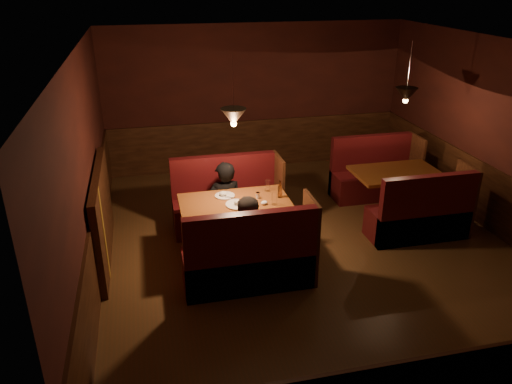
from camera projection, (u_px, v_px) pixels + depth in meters
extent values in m
cube|color=brown|center=(308.00, 247.00, 7.48)|extent=(6.00, 7.00, 0.01)
cube|color=black|center=(318.00, 47.00, 6.30)|extent=(6.00, 7.00, 0.01)
cube|color=black|center=(256.00, 98.00, 10.01)|extent=(6.00, 0.01, 2.90)
cube|color=black|center=(464.00, 308.00, 3.77)|extent=(6.00, 0.01, 2.90)
cube|color=black|center=(86.00, 174.00, 6.27)|extent=(0.01, 7.00, 2.90)
cube|color=black|center=(502.00, 140.00, 7.51)|extent=(0.01, 7.00, 2.90)
cube|color=black|center=(256.00, 143.00, 10.38)|extent=(6.00, 0.04, 1.00)
cube|color=black|center=(98.00, 239.00, 6.66)|extent=(0.04, 7.00, 1.00)
cube|color=black|center=(489.00, 198.00, 7.89)|extent=(0.04, 7.00, 1.00)
cube|color=black|center=(102.00, 216.00, 6.97)|extent=(0.10, 2.20, 1.30)
cube|color=#AB8527|center=(104.00, 234.00, 6.49)|extent=(0.01, 0.12, 1.30)
cylinder|color=#333333|center=(233.00, 86.00, 6.31)|extent=(0.01, 0.01, 0.80)
cone|color=black|center=(234.00, 117.00, 6.48)|extent=(0.34, 0.34, 0.22)
sphere|color=#FFBF72|center=(234.00, 124.00, 6.51)|extent=(0.08, 0.08, 0.08)
cylinder|color=#333333|center=(409.00, 68.00, 7.47)|extent=(0.01, 0.01, 0.80)
cone|color=black|center=(406.00, 95.00, 7.63)|extent=(0.34, 0.34, 0.22)
sphere|color=#FFBF72|center=(405.00, 101.00, 7.67)|extent=(0.08, 0.08, 0.08)
cube|color=brown|center=(235.00, 204.00, 6.98)|extent=(1.54, 0.94, 0.06)
cylinder|color=black|center=(236.00, 230.00, 7.15)|extent=(0.15, 0.15, 0.77)
cylinder|color=black|center=(236.00, 252.00, 7.30)|extent=(0.62, 0.62, 0.04)
cylinder|color=silver|center=(237.00, 205.00, 6.87)|extent=(0.31, 0.31, 0.02)
cube|color=black|center=(243.00, 201.00, 6.90)|extent=(0.10, 0.09, 0.04)
ellipsoid|color=silver|center=(237.00, 202.00, 6.84)|extent=(0.08, 0.08, 0.06)
cube|color=tan|center=(244.00, 204.00, 6.82)|extent=(0.10, 0.09, 0.04)
cylinder|color=silver|center=(241.00, 207.00, 6.76)|extent=(0.04, 0.14, 0.01)
cylinder|color=silver|center=(225.00, 196.00, 7.15)|extent=(0.29, 0.29, 0.02)
ellipsoid|color=beige|center=(223.00, 194.00, 7.12)|extent=(0.11, 0.11, 0.06)
cube|color=silver|center=(228.00, 197.00, 7.07)|extent=(0.19, 0.14, 0.00)
cylinder|color=white|center=(258.00, 195.00, 7.06)|extent=(0.06, 0.06, 0.09)
cylinder|color=white|center=(268.00, 186.00, 7.29)|extent=(0.08, 0.08, 0.17)
cylinder|color=white|center=(274.00, 199.00, 6.87)|extent=(0.08, 0.08, 0.17)
cylinder|color=#47230F|center=(280.00, 192.00, 7.08)|extent=(0.07, 0.07, 0.18)
cylinder|color=#47230F|center=(280.00, 183.00, 7.03)|extent=(0.03, 0.03, 0.08)
ellipsoid|color=white|center=(264.00, 203.00, 6.89)|extent=(0.13, 0.12, 0.05)
cube|color=#3F0E14|center=(226.00, 214.00, 7.92)|extent=(1.65, 0.61, 0.50)
cube|color=#3F0E14|center=(223.00, 189.00, 8.00)|extent=(1.65, 0.13, 1.16)
cube|color=black|center=(278.00, 190.00, 7.96)|extent=(0.04, 0.61, 1.16)
cube|color=#3F0E14|center=(247.00, 267.00, 6.49)|extent=(1.65, 0.61, 0.50)
cube|color=#3F0E14|center=(251.00, 255.00, 6.15)|extent=(1.65, 0.13, 1.16)
cube|color=black|center=(310.00, 238.00, 6.53)|extent=(0.04, 0.61, 1.16)
cube|color=brown|center=(397.00, 173.00, 8.15)|extent=(1.40, 0.89, 0.05)
cylinder|color=black|center=(394.00, 195.00, 8.31)|extent=(0.15, 0.15, 0.74)
cylinder|color=black|center=(392.00, 213.00, 8.45)|extent=(0.59, 0.59, 0.04)
cube|color=#3F0E14|center=(373.00, 185.00, 9.05)|extent=(1.50, 0.58, 0.47)
cube|color=#3F0E14|center=(370.00, 164.00, 9.12)|extent=(1.50, 0.13, 1.10)
cube|color=black|center=(414.00, 165.00, 9.08)|extent=(0.04, 0.58, 1.10)
cube|color=#3F0E14|center=(416.00, 222.00, 7.69)|extent=(1.50, 0.58, 0.47)
cube|color=#3F0E14|center=(427.00, 210.00, 7.36)|extent=(1.50, 0.13, 1.10)
cube|color=black|center=(464.00, 199.00, 7.72)|extent=(0.04, 0.58, 1.10)
imported|color=black|center=(224.00, 189.00, 7.49)|extent=(0.61, 0.43, 1.57)
imported|color=#322D29|center=(251.00, 226.00, 6.46)|extent=(0.86, 0.75, 1.51)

